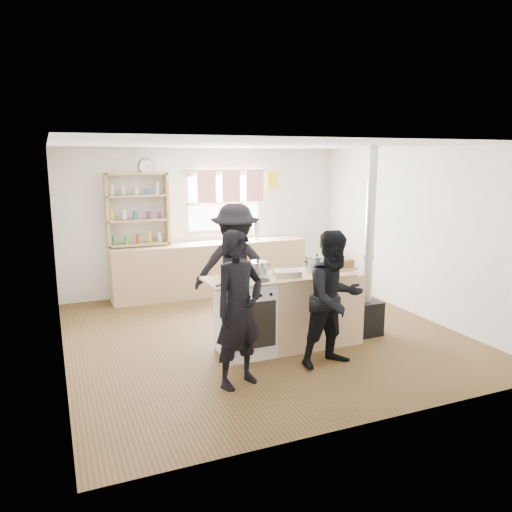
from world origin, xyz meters
name	(u,v)px	position (x,y,z in m)	size (l,w,h in m)	color
ground	(261,334)	(0.00, 0.00, -0.01)	(5.00, 5.00, 0.01)	brown
back_counter	(211,268)	(0.00, 2.22, 0.45)	(3.40, 0.55, 0.90)	tan
shelving_unit	(137,209)	(-1.20, 2.34, 1.51)	(1.00, 0.28, 1.20)	tan
thermos	(256,231)	(0.84, 2.22, 1.05)	(0.10, 0.10, 0.30)	silver
cooking_island	(289,311)	(0.14, -0.55, 0.47)	(1.97, 0.64, 0.93)	white
skillet_greens	(234,280)	(-0.63, -0.65, 0.96)	(0.39, 0.39, 0.05)	black
roast_tray	(287,273)	(0.07, -0.62, 0.97)	(0.36, 0.32, 0.07)	silver
stockpot_stove	(258,268)	(-0.23, -0.42, 1.02)	(0.24, 0.24, 0.19)	#BDBDC0
stockpot_counter	(317,263)	(0.55, -0.50, 1.03)	(0.30, 0.30, 0.22)	#B6B6B8
bread_board	(345,265)	(0.93, -0.55, 0.98)	(0.30, 0.23, 0.12)	tan
flue_heater	(367,287)	(1.30, -0.55, 0.66)	(0.35, 0.35, 2.50)	black
person_near_left	(239,310)	(-0.82, -1.32, 0.82)	(0.60, 0.39, 1.64)	black
person_near_right	(334,299)	(0.36, -1.25, 0.78)	(0.76, 0.59, 1.56)	black
person_far	(235,267)	(-0.24, 0.33, 0.87)	(1.13, 0.65, 1.74)	black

